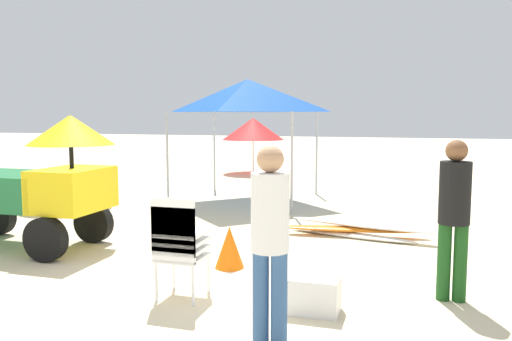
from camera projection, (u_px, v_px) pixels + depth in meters
The scene contains 11 objects.
ground at pixel (210, 290), 5.83m from camera, with size 80.00×80.00×0.00m, color beige.
utility_cart at pixel (26, 195), 7.61m from camera, with size 2.56×1.30×1.50m.
stacked_plastic_chairs at pixel (178, 240), 5.44m from camera, with size 0.48×0.48×1.11m.
surfboard_pile at pixel (357, 229), 8.33m from camera, with size 2.66×0.83×0.24m.
lifeguard_near_left at pixel (270, 233), 4.30m from camera, with size 0.32×0.32×1.71m.
lifeguard_near_right at pixel (454, 209), 5.39m from camera, with size 0.32×0.32×1.70m.
popup_canopy at pixel (248, 96), 11.67m from camera, with size 2.73×2.73×2.75m.
beach_umbrella_mid at pixel (71, 130), 11.19m from camera, with size 1.86×1.86×1.95m.
beach_umbrella_far at pixel (253, 129), 17.39m from camera, with size 2.08×2.08×1.84m.
traffic_cone_near at pixel (229, 247), 6.64m from camera, with size 0.38×0.38×0.54m, color orange.
cooler_box at pixel (314, 295), 5.15m from camera, with size 0.51×0.36×0.36m, color white.
Camera 1 is at (2.14, -5.26, 1.96)m, focal length 36.48 mm.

